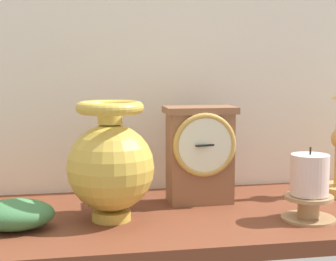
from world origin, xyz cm
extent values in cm
cube|color=brown|center=(0.00, 0.00, -1.20)|extent=(100.00, 36.00, 2.40)
cube|color=silver|center=(0.00, 18.50, 32.50)|extent=(120.00, 2.00, 65.00)
cube|color=brown|center=(8.48, 5.99, 8.11)|extent=(11.33, 6.42, 16.23)
cube|color=brown|center=(8.48, 5.99, 16.83)|extent=(12.69, 7.19, 1.20)
torus|color=tan|center=(8.48, 2.39, 11.02)|extent=(11.25, 1.02, 11.25)
cylinder|color=silver|center=(8.48, 2.29, 11.02)|extent=(9.41, 0.40, 9.41)
cube|color=black|center=(8.48, 1.99, 11.02)|extent=(3.62, 1.45, 0.30)
cylinder|color=gold|center=(-8.20, -2.46, 0.80)|extent=(6.27, 6.27, 1.60)
sphere|color=gold|center=(-8.20, -2.46, 8.57)|extent=(13.94, 13.94, 13.94)
cylinder|color=gold|center=(-8.20, -2.46, 16.84)|extent=(3.90, 3.90, 2.59)
torus|color=gold|center=(-8.20, -2.46, 18.13)|extent=(10.71, 10.71, 1.93)
cylinder|color=#A38057|center=(23.09, -8.01, 1.84)|extent=(3.47, 3.47, 3.67)
cylinder|color=#A38057|center=(23.09, -8.01, 0.40)|extent=(8.67, 8.67, 0.80)
cylinder|color=#A38057|center=(23.09, -8.01, 3.67)|extent=(7.80, 7.80, 0.60)
cylinder|color=beige|center=(23.09, -8.01, 7.35)|extent=(6.11, 6.11, 6.56)
cylinder|color=black|center=(23.09, -8.01, 11.23)|extent=(0.30, 0.30, 1.20)
ellipsoid|color=#3B7444|center=(-22.89, -4.92, 2.34)|extent=(11.85, 8.29, 4.69)
camera|label=1|loc=(-14.10, -84.02, 24.53)|focal=55.60mm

